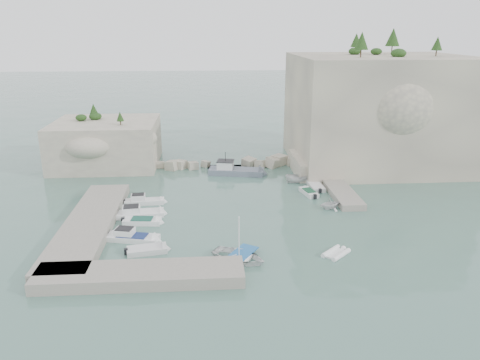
{
  "coord_description": "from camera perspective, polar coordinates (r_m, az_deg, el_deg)",
  "views": [
    {
      "loc": [
        -3.92,
        -49.01,
        20.94
      ],
      "look_at": [
        0.0,
        6.0,
        3.0
      ],
      "focal_mm": 35.0,
      "sensor_mm": 36.0,
      "label": 1
    }
  ],
  "objects": [
    {
      "name": "tender_east_b",
      "position": [
        62.54,
        8.37,
        -1.74
      ],
      "size": [
        2.21,
        4.17,
        0.7
      ],
      "primitive_type": null,
      "rotation": [
        0.0,
        0.0,
        1.8
      ],
      "color": "silver",
      "rests_on": "ground"
    },
    {
      "name": "ground",
      "position": [
        53.44,
        0.46,
        -5.05
      ],
      "size": [
        400.0,
        400.0,
        0.0
      ],
      "primitive_type": "plane",
      "color": "slate",
      "rests_on": "ground"
    },
    {
      "name": "ledge_east",
      "position": [
        64.87,
        11.73,
        -0.83
      ],
      "size": [
        3.0,
        16.0,
        0.8
      ],
      "primitive_type": "cube",
      "color": "#9E9689",
      "rests_on": "ground"
    },
    {
      "name": "motorboat_d",
      "position": [
        50.1,
        -12.94,
        -7.18
      ],
      "size": [
        6.29,
        3.16,
        1.4
      ],
      "primitive_type": null,
      "rotation": [
        0.0,
        0.0,
        -0.24
      ],
      "color": "white",
      "rests_on": "ground"
    },
    {
      "name": "motorboat_a",
      "position": [
        59.84,
        -11.55,
        -2.85
      ],
      "size": [
        5.45,
        1.95,
        1.4
      ],
      "primitive_type": null,
      "rotation": [
        0.0,
        0.0,
        0.07
      ],
      "color": "white",
      "rests_on": "ground"
    },
    {
      "name": "tender_east_d",
      "position": [
        67.12,
        7.2,
        -0.31
      ],
      "size": [
        4.16,
        1.89,
        1.56
      ],
      "primitive_type": "imported",
      "rotation": [
        0.0,
        0.0,
        1.66
      ],
      "color": "silver",
      "rests_on": "ground"
    },
    {
      "name": "cliff_east",
      "position": [
        77.88,
        16.37,
        8.1
      ],
      "size": [
        26.0,
        22.0,
        17.0
      ],
      "primitive_type": "cube",
      "color": "beige",
      "rests_on": "ground"
    },
    {
      "name": "motorboat_e",
      "position": [
        47.28,
        -11.26,
        -8.64
      ],
      "size": [
        4.45,
        2.45,
        0.7
      ],
      "primitive_type": null,
      "rotation": [
        0.0,
        0.0,
        0.18
      ],
      "color": "silver",
      "rests_on": "ground"
    },
    {
      "name": "cliff_terrace",
      "position": [
        71.86,
        9.71,
        1.85
      ],
      "size": [
        8.0,
        10.0,
        2.5
      ],
      "primitive_type": "cube",
      "color": "beige",
      "rests_on": "ground"
    },
    {
      "name": "rowboat_mast",
      "position": [
        43.76,
        -0.13,
        -6.68
      ],
      "size": [
        0.1,
        0.1,
        4.2
      ],
      "primitive_type": "cylinder",
      "color": "white",
      "rests_on": "rowboat"
    },
    {
      "name": "motorboat_c",
      "position": [
        54.0,
        -11.82,
        -5.2
      ],
      "size": [
        4.74,
        2.12,
        0.7
      ],
      "primitive_type": null,
      "rotation": [
        0.0,
        0.0,
        -0.1
      ],
      "color": "white",
      "rests_on": "ground"
    },
    {
      "name": "tender_east_a",
      "position": [
        58.15,
        10.91,
        -3.43
      ],
      "size": [
        3.46,
        3.21,
        1.5
      ],
      "primitive_type": "imported",
      "rotation": [
        0.0,
        0.0,
        1.88
      ],
      "color": "silver",
      "rests_on": "ground"
    },
    {
      "name": "vegetation",
      "position": [
        76.63,
        12.88,
        15.33
      ],
      "size": [
        53.48,
        13.88,
        13.4
      ],
      "color": "#1E4219",
      "rests_on": "ground"
    },
    {
      "name": "quay_west",
      "position": [
        53.78,
        -17.9,
        -5.19
      ],
      "size": [
        5.0,
        24.0,
        1.1
      ],
      "primitive_type": "cube",
      "color": "#9E9689",
      "rests_on": "ground"
    },
    {
      "name": "motorboat_b",
      "position": [
        56.14,
        -12.17,
        -4.31
      ],
      "size": [
        6.45,
        2.68,
        1.4
      ],
      "primitive_type": null,
      "rotation": [
        0.0,
        0.0,
        0.1
      ],
      "color": "white",
      "rests_on": "ground"
    },
    {
      "name": "outcrop_west",
      "position": [
        77.72,
        -15.95,
        4.35
      ],
      "size": [
        16.0,
        14.0,
        7.0
      ],
      "primitive_type": "cube",
      "color": "beige",
      "rests_on": "ground"
    },
    {
      "name": "breakwater",
      "position": [
        73.9,
        -1.66,
        2.11
      ],
      "size": [
        28.0,
        3.0,
        1.4
      ],
      "primitive_type": "cube",
      "color": "beige",
      "rests_on": "ground"
    },
    {
      "name": "rowboat",
      "position": [
        44.93,
        -0.12,
        -9.76
      ],
      "size": [
        6.56,
        6.12,
        1.11
      ],
      "primitive_type": "imported",
      "rotation": [
        0.0,
        0.0,
        0.99
      ],
      "color": "white",
      "rests_on": "ground"
    },
    {
      "name": "quay_south",
      "position": [
        42.26,
        -12.06,
        -11.27
      ],
      "size": [
        18.0,
        4.0,
        1.1
      ],
      "primitive_type": "cube",
      "color": "#9E9689",
      "rests_on": "ground"
    },
    {
      "name": "work_boat",
      "position": [
        70.38,
        -0.46,
        0.71
      ],
      "size": [
        9.35,
        4.4,
        2.2
      ],
      "primitive_type": null,
      "rotation": [
        0.0,
        0.0,
        -0.2
      ],
      "color": "slate",
      "rests_on": "ground"
    },
    {
      "name": "inflatable_dinghy",
      "position": [
        46.87,
        11.61,
        -8.92
      ],
      "size": [
        3.27,
        3.21,
        0.44
      ],
      "primitive_type": null,
      "rotation": [
        0.0,
        0.0,
        0.76
      ],
      "color": "white",
      "rests_on": "ground"
    },
    {
      "name": "tender_east_c",
      "position": [
        65.41,
        9.14,
        -0.89
      ],
      "size": [
        1.89,
        5.24,
        0.7
      ],
      "primitive_type": null,
      "rotation": [
        0.0,
        0.0,
        1.61
      ],
      "color": "silver",
      "rests_on": "ground"
    }
  ]
}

